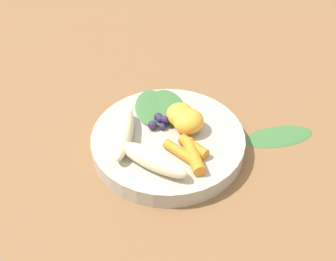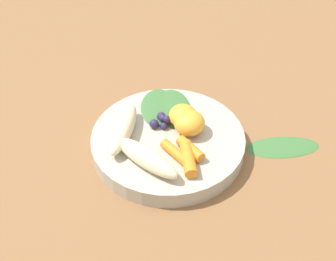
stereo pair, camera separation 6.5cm
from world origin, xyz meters
name	(u,v)px [view 1 (the left image)]	position (x,y,z in m)	size (l,w,h in m)	color
ground_plane	(168,148)	(0.00, 0.00, 0.00)	(2.40, 2.40, 0.00)	brown
bowl	(168,142)	(0.00, 0.00, 0.01)	(0.23, 0.23, 0.03)	#B2AD9E
banana_peeled_left	(153,160)	(-0.07, -0.02, 0.04)	(0.11, 0.03, 0.03)	beige
banana_peeled_right	(123,133)	(-0.04, 0.05, 0.04)	(0.11, 0.03, 0.03)	beige
orange_segment_near	(180,114)	(0.04, 0.00, 0.04)	(0.04, 0.04, 0.03)	#F4A833
orange_segment_far	(188,121)	(0.03, -0.02, 0.04)	(0.05, 0.05, 0.04)	#F4A833
carrot_front	(180,152)	(-0.03, -0.04, 0.03)	(0.01, 0.01, 0.05)	orange
carrot_mid_left	(194,156)	(-0.03, -0.06, 0.04)	(0.02, 0.02, 0.06)	orange
carrot_mid_right	(194,147)	(-0.01, -0.05, 0.04)	(0.02, 0.02, 0.05)	orange
blueberry_pile	(161,120)	(0.02, 0.02, 0.03)	(0.05, 0.03, 0.02)	#2D234C
kale_leaf_left	(168,108)	(0.05, 0.03, 0.03)	(0.10, 0.06, 0.01)	#3D7038
kale_leaf_right	(152,107)	(0.04, 0.06, 0.03)	(0.09, 0.06, 0.01)	#3D7038
kale_leaf_stray	(279,136)	(0.12, -0.13, 0.00)	(0.12, 0.05, 0.01)	#3D7038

